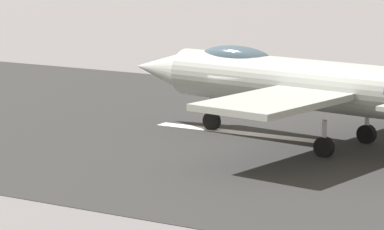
{
  "coord_description": "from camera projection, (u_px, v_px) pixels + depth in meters",
  "views": [
    {
      "loc": [
        -19.7,
        36.93,
        8.27
      ],
      "look_at": [
        -2.14,
        7.88,
        2.2
      ],
      "focal_mm": 95.94,
      "sensor_mm": 36.0,
      "label": 1
    }
  ],
  "objects": [
    {
      "name": "runway_strip",
      "position": [
        246.0,
        134.0,
        42.59
      ],
      "size": [
        240.0,
        26.0,
        0.02
      ],
      "color": "#2D2D2D",
      "rests_on": "ground"
    },
    {
      "name": "fighter_jet",
      "position": [
        306.0,
        82.0,
        40.15
      ],
      "size": [
        16.94,
        13.62,
        5.66
      ],
      "color": "#A0A6A2",
      "rests_on": "ground"
    },
    {
      "name": "ground_plane",
      "position": [
        246.0,
        134.0,
        42.6
      ],
      "size": [
        400.0,
        400.0,
        0.0
      ],
      "primitive_type": "plane",
      "color": "slate"
    }
  ]
}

